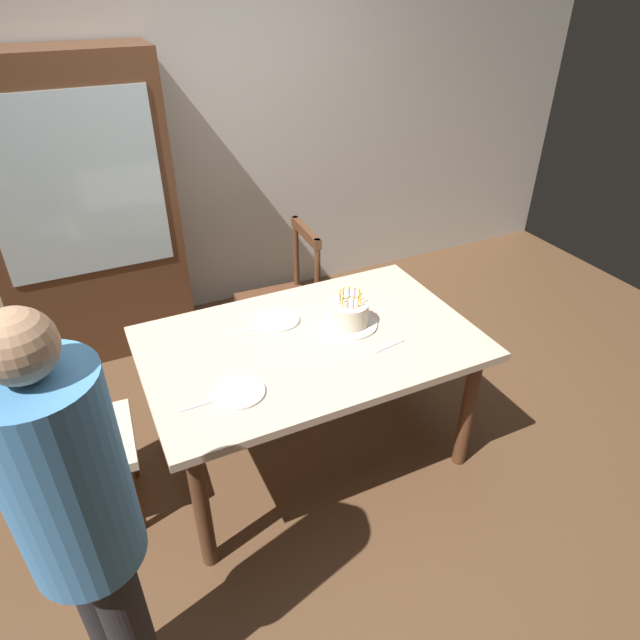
{
  "coord_description": "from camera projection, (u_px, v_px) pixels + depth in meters",
  "views": [
    {
      "loc": [
        -0.9,
        -1.98,
        2.27
      ],
      "look_at": [
        0.05,
        0.0,
        0.85
      ],
      "focal_mm": 31.09,
      "sensor_mm": 36.0,
      "label": 1
    }
  ],
  "objects": [
    {
      "name": "plate_near_celebrant",
      "position": [
        239.0,
        392.0,
        2.32
      ],
      "size": [
        0.22,
        0.22,
        0.01
      ],
      "primitive_type": "cylinder",
      "color": "white",
      "rests_on": "dining_table"
    },
    {
      "name": "plate_far_side",
      "position": [
        278.0,
        320.0,
        2.78
      ],
      "size": [
        0.22,
        0.22,
        0.01
      ],
      "primitive_type": "cylinder",
      "color": "white",
      "rests_on": "dining_table"
    },
    {
      "name": "birthday_cake",
      "position": [
        349.0,
        315.0,
        2.72
      ],
      "size": [
        0.28,
        0.28,
        0.19
      ],
      "color": "silver",
      "rests_on": "dining_table"
    },
    {
      "name": "ground",
      "position": [
        312.0,
        452.0,
        3.05
      ],
      "size": [
        6.4,
        6.4,
        0.0
      ],
      "primitive_type": "plane",
      "color": "brown"
    },
    {
      "name": "chair_spindle_back",
      "position": [
        282.0,
        304.0,
        3.49
      ],
      "size": [
        0.46,
        0.46,
        0.95
      ],
      "color": "#56331E",
      "rests_on": "ground"
    },
    {
      "name": "dining_table",
      "position": [
        311.0,
        355.0,
        2.69
      ],
      "size": [
        1.58,
        1.0,
        0.75
      ],
      "color": "beige",
      "rests_on": "ground"
    },
    {
      "name": "fork_near_guest",
      "position": [
        389.0,
        346.0,
        2.6
      ],
      "size": [
        0.18,
        0.05,
        0.01
      ],
      "primitive_type": "cube",
      "rotation": [
        0.0,
        0.0,
        0.17
      ],
      "color": "silver",
      "rests_on": "dining_table"
    },
    {
      "name": "back_wall",
      "position": [
        196.0,
        133.0,
        3.75
      ],
      "size": [
        6.4,
        0.1,
        2.6
      ],
      "primitive_type": "cube",
      "color": "beige",
      "rests_on": "ground"
    },
    {
      "name": "person_celebrant",
      "position": [
        81.0,
        523.0,
        1.57
      ],
      "size": [
        0.32,
        0.32,
        1.64
      ],
      "color": "#262328",
      "rests_on": "ground"
    },
    {
      "name": "fork_far_side",
      "position": [
        249.0,
        330.0,
        2.71
      ],
      "size": [
        0.18,
        0.06,
        0.01
      ],
      "primitive_type": "cube",
      "rotation": [
        0.0,
        0.0,
        -0.25
      ],
      "color": "silver",
      "rests_on": "dining_table"
    },
    {
      "name": "chair_upholstered",
      "position": [
        57.0,
        437.0,
        2.41
      ],
      "size": [
        0.47,
        0.47,
        0.95
      ],
      "color": "beige",
      "rests_on": "ground"
    },
    {
      "name": "fork_near_celebrant",
      "position": [
        202.0,
        404.0,
        2.26
      ],
      "size": [
        0.18,
        0.02,
        0.01
      ],
      "primitive_type": "cube",
      "rotation": [
        0.0,
        0.0,
        0.02
      ],
      "color": "silver",
      "rests_on": "dining_table"
    },
    {
      "name": "china_cabinet",
      "position": [
        83.0,
        216.0,
        3.42
      ],
      "size": [
        1.1,
        0.45,
        1.9
      ],
      "color": "#56331E",
      "rests_on": "ground"
    }
  ]
}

